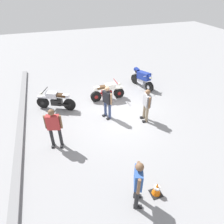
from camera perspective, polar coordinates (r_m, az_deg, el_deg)
name	(u,v)px	position (r m, az deg, el deg)	size (l,w,h in m)	color
ground_plane	(117,114)	(10.06, 1.41, -0.63)	(40.00, 40.00, 0.00)	gray
curb_edge	(20,131)	(9.77, -25.03, -5.12)	(14.00, 0.30, 0.15)	gray
motorcycle_silver_cruiser	(56,100)	(10.60, -15.98, 3.28)	(1.06, 1.93, 1.09)	black
motorcycle_blue_sportbike	(143,78)	(12.51, 8.83, 9.59)	(1.94, 0.82, 1.14)	black
motorcycle_cream_vintage	(107,92)	(11.06, -1.37, 5.89)	(0.70, 1.95, 1.07)	black
person_in_red_shirt	(54,126)	(7.97, -16.47, -3.83)	(0.43, 0.67, 1.78)	#262628
person_in_gray_shirt	(147,103)	(9.28, 9.98, 2.47)	(0.65, 0.33, 1.66)	gray
person_in_black_shirt	(107,100)	(9.34, -1.36, 3.40)	(0.64, 0.44, 1.69)	#384772
person_in_blue_shirt	(138,182)	(5.96, 7.53, -19.33)	(0.65, 0.46, 1.76)	#262628
traffic_cone	(157,189)	(6.84, 12.83, -20.84)	(0.36, 0.36, 0.53)	black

